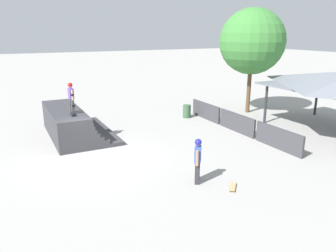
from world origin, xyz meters
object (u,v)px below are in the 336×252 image
object	(u,v)px
skateboard_on_ground	(233,187)
tree_beside_pavilion	(252,42)
bystander_walking	(198,157)
trash_bin	(187,111)
skater_on_deck	(71,96)
skateboard_on_deck	(73,114)

from	to	relation	value
skateboard_on_ground	tree_beside_pavilion	distance (m)	13.16
skateboard_on_ground	tree_beside_pavilion	bearing A→B (deg)	-179.56
bystander_walking	skateboard_on_ground	size ratio (longest dim) A/B	2.50
skateboard_on_ground	trash_bin	xyz separation A→B (m)	(-9.66, 3.65, 0.37)
skater_on_deck	tree_beside_pavilion	xyz separation A→B (m)	(-1.11, 12.34, 2.43)
skater_on_deck	skateboard_on_ground	distance (m)	9.22
bystander_walking	skateboard_on_deck	bearing A→B (deg)	62.76
skateboard_on_ground	skateboard_on_deck	bearing A→B (deg)	-108.33
skateboard_on_deck	trash_bin	bearing A→B (deg)	111.17
tree_beside_pavilion	trash_bin	bearing A→B (deg)	-97.79
skateboard_on_deck	trash_bin	world-z (taller)	skateboard_on_deck
skateboard_on_deck	bystander_walking	size ratio (longest dim) A/B	0.45
bystander_walking	trash_bin	distance (m)	9.74
skater_on_deck	bystander_walking	world-z (taller)	skater_on_deck
bystander_walking	trash_bin	size ratio (longest dim) A/B	2.04
skateboard_on_deck	skater_on_deck	bearing A→B (deg)	178.50
skateboard_on_deck	tree_beside_pavilion	distance (m)	12.90
skater_on_deck	skateboard_on_deck	xyz separation A→B (m)	(0.41, -0.05, -0.83)
trash_bin	bystander_walking	bearing A→B (deg)	-27.74
skateboard_on_deck	bystander_walking	xyz separation A→B (m)	(6.45, 3.25, -0.60)
skater_on_deck	trash_bin	bearing A→B (deg)	97.84
trash_bin	skateboard_on_deck	bearing A→B (deg)	-74.53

